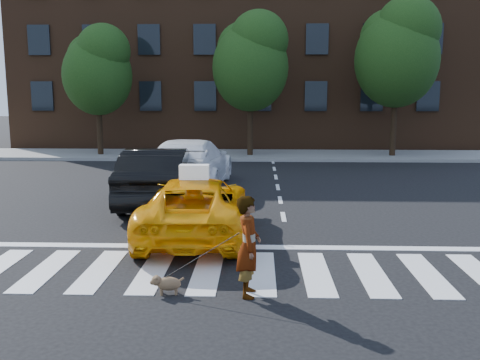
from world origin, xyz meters
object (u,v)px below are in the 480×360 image
object	(u,v)px
tree_mid	(251,58)
black_sedan	(158,176)
white_suv	(190,164)
woman	(249,246)
taxi	(196,207)
dog	(166,283)
tree_left	(98,67)
tree_right	(398,49)

from	to	relation	value
tree_mid	black_sedan	world-z (taller)	tree_mid
white_suv	woman	world-z (taller)	white_suv
taxi	dog	distance (m)	3.64
taxi	black_sedan	distance (m)	3.77
tree_mid	woman	distance (m)	18.54
tree_left	tree_mid	distance (m)	7.51
tree_left	dog	bearing A→B (deg)	-70.52
taxi	woman	bearing A→B (deg)	108.31
tree_mid	taxi	world-z (taller)	tree_mid
black_sedan	woman	bearing A→B (deg)	108.98
woman	dog	world-z (taller)	woman
tree_right	dog	world-z (taller)	tree_right
white_suv	tree_left	bearing A→B (deg)	-53.42
black_sedan	woman	size ratio (longest dim) A/B	3.04
tree_left	woman	world-z (taller)	tree_left
taxi	dog	size ratio (longest dim) A/B	8.62
black_sedan	white_suv	world-z (taller)	white_suv
tree_mid	taxi	distance (m)	15.12
tree_left	woman	size ratio (longest dim) A/B	3.93
tree_right	white_suv	bearing A→B (deg)	-136.44
tree_mid	white_suv	size ratio (longest dim) A/B	1.21
tree_mid	woman	xyz separation A→B (m)	(0.25, -18.10, -4.03)
tree_right	dog	bearing A→B (deg)	-114.10
tree_left	dog	world-z (taller)	tree_left
tree_right	taxi	world-z (taller)	tree_right
tree_mid	dog	bearing A→B (deg)	-93.47
tree_left	tree_right	world-z (taller)	tree_right
taxi	woman	xyz separation A→B (m)	(1.28, -3.60, 0.15)
tree_left	woman	xyz separation A→B (m)	(7.75, -18.10, -3.61)
taxi	white_suv	bearing A→B (deg)	-82.66
tree_right	white_suv	world-z (taller)	tree_right
black_sedan	dog	bearing A→B (deg)	98.94
woman	tree_left	bearing A→B (deg)	24.75
tree_mid	tree_right	bearing A→B (deg)	-0.00
tree_left	taxi	distance (m)	16.32
tree_mid	dog	world-z (taller)	tree_mid
tree_left	white_suv	bearing A→B (deg)	-56.77
taxi	woman	size ratio (longest dim) A/B	2.95
black_sedan	white_suv	xyz separation A→B (m)	(0.60, 2.55, 0.02)
taxi	white_suv	world-z (taller)	white_suv
tree_left	woman	distance (m)	20.02
tree_left	tree_right	xyz separation A→B (m)	(14.50, -0.00, 0.82)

